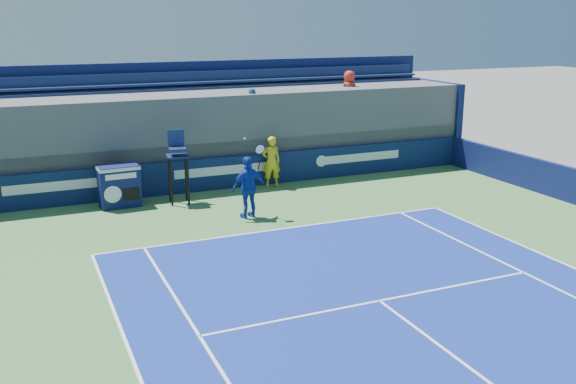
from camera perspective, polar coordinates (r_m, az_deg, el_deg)
name	(u,v)px	position (r m, az deg, el deg)	size (l,w,h in m)	color
ball_person	(271,162)	(23.63, -1.50, 2.70)	(0.69, 0.46, 1.91)	gold
back_hoarding	(227,172)	(23.63, -5.41, 1.74)	(20.40, 0.21, 1.20)	#0C1944
match_clock	(119,185)	(21.88, -14.77, 0.59)	(1.36, 0.80, 1.40)	#0E1548
umpire_chair	(178,159)	(21.75, -9.79, 2.92)	(0.78, 0.78, 2.48)	black
tennis_player	(249,187)	(19.96, -3.51, 0.43)	(1.21, 0.68, 2.57)	#13359E
stadium_seating	(210,131)	(25.31, -6.92, 5.44)	(21.00, 4.05, 4.40)	#515256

